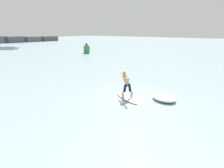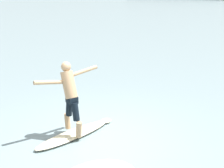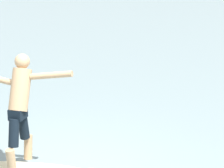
# 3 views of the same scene
# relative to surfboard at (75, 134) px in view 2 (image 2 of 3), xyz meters

# --- Properties ---
(ground_plane) EXTENTS (200.00, 200.00, 0.00)m
(ground_plane) POSITION_rel_surfboard_xyz_m (0.47, 0.04, -0.05)
(ground_plane) COLOR gray
(surfboard) EXTENTS (1.36, 2.20, 0.23)m
(surfboard) POSITION_rel_surfboard_xyz_m (0.00, 0.00, 0.00)
(surfboard) COLOR beige
(surfboard) RESTS_ON ground
(surfer) EXTENTS (1.02, 1.34, 1.68)m
(surfer) POSITION_rel_surfboard_xyz_m (-0.09, 0.02, 1.03)
(surfer) COLOR tan
(surfer) RESTS_ON surfboard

